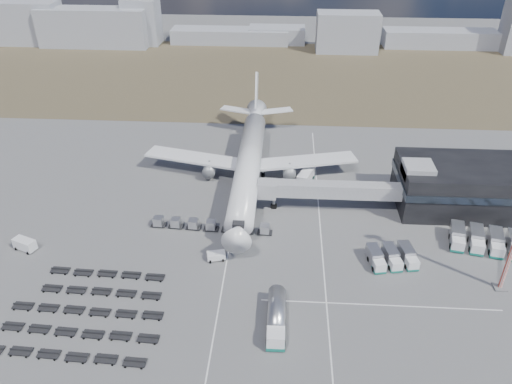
{
  "coord_description": "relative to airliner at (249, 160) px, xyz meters",
  "views": [
    {
      "loc": [
        7.98,
        -70.39,
        59.81
      ],
      "look_at": [
        2.34,
        20.39,
        4.0
      ],
      "focal_mm": 35.0,
      "sensor_mm": 36.0,
      "label": 1
    }
  ],
  "objects": [
    {
      "name": "airliner",
      "position": [
        0.0,
        0.0,
        0.0
      ],
      "size": [
        51.59,
        64.53,
        17.62
      ],
      "color": "silver",
      "rests_on": "ground"
    },
    {
      "name": "catering_truck",
      "position": [
        13.33,
        -0.68,
        -3.85
      ],
      "size": [
        4.49,
        6.64,
        2.82
      ],
      "rotation": [
        0.0,
        0.0,
        -0.35
      ],
      "color": "silver",
      "rests_on": "ground"
    },
    {
      "name": "uld_row",
      "position": [
        -6.27,
        -20.81,
        -4.13
      ],
      "size": [
        25.04,
        3.32,
        1.94
      ],
      "rotation": [
        0.0,
        0.0,
        -0.06
      ],
      "color": "black",
      "rests_on": "ground"
    },
    {
      "name": "service_trucks_near",
      "position": [
        28.61,
        -29.07,
        -3.92
      ],
      "size": [
        9.28,
        7.63,
        2.53
      ],
      "rotation": [
        0.0,
        0.0,
        0.17
      ],
      "color": "silver",
      "rests_on": "ground"
    },
    {
      "name": "fuel_tanker",
      "position": [
        7.67,
        -45.93,
        -3.47
      ],
      "size": [
        2.97,
        11.3,
        3.65
      ],
      "rotation": [
        0.0,
        0.0,
        0.01
      ],
      "color": "silver",
      "rests_on": "ground"
    },
    {
      "name": "terminal",
      "position": [
        47.77,
        -8.41,
        -0.04
      ],
      "size": [
        30.4,
        16.4,
        11.0
      ],
      "color": "black",
      "rests_on": "ground"
    },
    {
      "name": "ground",
      "position": [
        0.0,
        -32.38,
        -5.29
      ],
      "size": [
        420.0,
        420.0,
        0.0
      ],
      "primitive_type": "plane",
      "color": "#565659",
      "rests_on": "ground"
    },
    {
      "name": "service_trucks_far",
      "position": [
        47.51,
        -23.2,
        -3.72
      ],
      "size": [
        14.25,
        9.79,
        2.89
      ],
      "rotation": [
        0.0,
        0.0,
        -0.22
      ],
      "color": "silver",
      "rests_on": "ground"
    },
    {
      "name": "lane_markings",
      "position": [
        9.77,
        -29.38,
        -5.29
      ],
      "size": [
        47.12,
        110.0,
        0.01
      ],
      "color": "silver",
      "rests_on": "ground"
    },
    {
      "name": "baggage_dollies",
      "position": [
        -23.45,
        -45.47,
        -4.89
      ],
      "size": [
        26.92,
        21.18,
        0.79
      ],
      "rotation": [
        0.0,
        0.0,
        -0.04
      ],
      "color": "black",
      "rests_on": "ground"
    },
    {
      "name": "pushback_tug",
      "position": [
        -4.0,
        -30.13,
        -4.53
      ],
      "size": [
        3.74,
        2.64,
        1.51
      ],
      "primitive_type": "cube",
      "rotation": [
        0.0,
        0.0,
        0.24
      ],
      "color": "silver",
      "rests_on": "ground"
    },
    {
      "name": "skyline",
      "position": [
        -13.99,
        116.02,
        2.15
      ],
      "size": [
        303.42,
        24.23,
        23.53
      ],
      "color": "#92949F",
      "rests_on": "ground"
    },
    {
      "name": "grass_strip",
      "position": [
        0.0,
        77.62,
        -5.29
      ],
      "size": [
        420.0,
        90.0,
        0.01
      ],
      "primitive_type": "cube",
      "color": "#4E432F",
      "rests_on": "ground"
    },
    {
      "name": "utility_van",
      "position": [
        -41.08,
        -29.44,
        -4.12
      ],
      "size": [
        4.83,
        3.47,
        2.34
      ],
      "primitive_type": "cube",
      "rotation": [
        0.0,
        0.0,
        -0.38
      ],
      "color": "silver",
      "rests_on": "ground"
    },
    {
      "name": "jet_bridge",
      "position": [
        15.9,
        -11.95,
        -0.24
      ],
      "size": [
        30.3,
        3.8,
        7.05
      ],
      "color": "#939399",
      "rests_on": "ground"
    }
  ]
}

